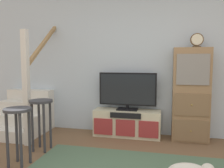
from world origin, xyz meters
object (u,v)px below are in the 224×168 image
at_px(bar_stool_near, 18,123).
at_px(bar_stool_far, 41,113).
at_px(television, 127,90).
at_px(desk_clock, 197,40).
at_px(side_cabinet, 191,95).
at_px(media_console, 127,123).

height_order(bar_stool_near, bar_stool_far, bar_stool_far).
distance_m(television, bar_stool_far, 1.50).
bearing_deg(bar_stool_far, television, 40.04).
bearing_deg(desk_clock, bar_stool_far, -157.71).
xyz_separation_m(television, side_cabinet, (1.06, -0.01, -0.05)).
relative_size(desk_clock, bar_stool_near, 0.31).
distance_m(media_console, television, 0.58).
relative_size(side_cabinet, bar_stool_far, 2.04).
height_order(television, bar_stool_near, television).
xyz_separation_m(television, bar_stool_near, (-1.15, -1.48, -0.27)).
xyz_separation_m(desk_clock, bar_stool_near, (-2.26, -1.45, -1.11)).
bearing_deg(side_cabinet, bar_stool_near, -146.31).
height_order(media_console, bar_stool_far, bar_stool_far).
relative_size(media_console, side_cabinet, 0.76).
relative_size(bar_stool_near, bar_stool_far, 0.98).
height_order(side_cabinet, desk_clock, desk_clock).
bearing_deg(bar_stool_far, bar_stool_near, -91.63).
distance_m(media_console, bar_stool_far, 1.50).
height_order(media_console, desk_clock, desk_clock).
bearing_deg(bar_stool_near, bar_stool_far, 88.37).
relative_size(television, desk_clock, 4.43).
bearing_deg(television, media_console, -90.00).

